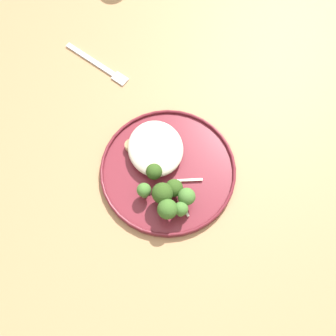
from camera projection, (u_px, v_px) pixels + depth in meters
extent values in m
plane|color=#47423D|center=(178.00, 244.00, 1.55)|extent=(6.00, 6.00, 0.00)
cube|color=#9E754C|center=(186.00, 175.00, 0.88)|extent=(1.40, 1.00, 0.04)
cube|color=olive|center=(21.00, 74.00, 1.43)|extent=(0.06, 0.06, 0.70)
cube|color=olive|center=(258.00, 33.00, 1.50)|extent=(0.06, 0.06, 0.70)
cylinder|color=maroon|center=(168.00, 171.00, 0.86)|extent=(0.29, 0.29, 0.01)
torus|color=maroon|center=(168.00, 169.00, 0.85)|extent=(0.29, 0.29, 0.01)
ellipsoid|color=beige|center=(155.00, 148.00, 0.85)|extent=(0.13, 0.12, 0.04)
cylinder|color=#DBB77A|center=(158.00, 130.00, 0.88)|extent=(0.02, 0.02, 0.01)
cylinder|color=#8E774F|center=(158.00, 129.00, 0.88)|extent=(0.02, 0.02, 0.00)
cylinder|color=#DBB77A|center=(131.00, 146.00, 0.86)|extent=(0.03, 0.03, 0.01)
cylinder|color=#8E774F|center=(131.00, 144.00, 0.86)|extent=(0.03, 0.03, 0.00)
cylinder|color=beige|center=(158.00, 143.00, 0.87)|extent=(0.03, 0.03, 0.01)
cylinder|color=#988766|center=(158.00, 141.00, 0.86)|extent=(0.03, 0.03, 0.00)
cylinder|color=#E5C689|center=(158.00, 161.00, 0.85)|extent=(0.03, 0.03, 0.01)
cylinder|color=#958159|center=(158.00, 160.00, 0.84)|extent=(0.03, 0.03, 0.00)
cylinder|color=#89A356|center=(155.00, 178.00, 0.84)|extent=(0.01, 0.01, 0.02)
sphere|color=#2D4C19|center=(155.00, 174.00, 0.82)|extent=(0.03, 0.03, 0.03)
cylinder|color=#89A356|center=(174.00, 192.00, 0.82)|extent=(0.02, 0.02, 0.02)
sphere|color=#2D4C19|center=(174.00, 188.00, 0.80)|extent=(0.04, 0.04, 0.04)
cylinder|color=#89A356|center=(181.00, 212.00, 0.81)|extent=(0.02, 0.02, 0.03)
sphere|color=#42702D|center=(181.00, 209.00, 0.78)|extent=(0.03, 0.03, 0.03)
cylinder|color=#7A994C|center=(144.00, 193.00, 0.82)|extent=(0.02, 0.02, 0.02)
sphere|color=#42702D|center=(144.00, 190.00, 0.80)|extent=(0.03, 0.03, 0.03)
cylinder|color=#89A356|center=(163.00, 198.00, 0.82)|extent=(0.02, 0.02, 0.03)
sphere|color=#2D4C19|center=(162.00, 193.00, 0.79)|extent=(0.04, 0.04, 0.04)
cylinder|color=#7A994C|center=(186.00, 200.00, 0.81)|extent=(0.02, 0.02, 0.02)
sphere|color=#42702D|center=(187.00, 197.00, 0.79)|extent=(0.04, 0.04, 0.04)
cylinder|color=#7A994C|center=(167.00, 213.00, 0.80)|extent=(0.01, 0.01, 0.03)
sphere|color=#386023|center=(167.00, 209.00, 0.78)|extent=(0.04, 0.04, 0.04)
cube|color=silver|center=(159.00, 168.00, 0.85)|extent=(0.03, 0.03, 0.00)
cube|color=silver|center=(181.00, 190.00, 0.83)|extent=(0.03, 0.04, 0.00)
cube|color=silver|center=(184.00, 206.00, 0.82)|extent=(0.05, 0.01, 0.00)
cube|color=silver|center=(190.00, 180.00, 0.84)|extent=(0.01, 0.06, 0.00)
cube|color=silver|center=(90.00, 60.00, 0.97)|extent=(0.12, 0.11, 0.00)
cube|color=silver|center=(120.00, 79.00, 0.95)|extent=(0.04, 0.04, 0.00)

